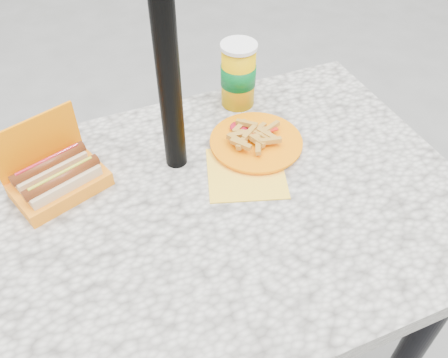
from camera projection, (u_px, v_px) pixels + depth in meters
name	position (u px, v px, depth m)	size (l,w,h in m)	color
ground	(208.00, 358.00, 1.56)	(60.00, 60.00, 0.00)	slate
picnic_table	(202.00, 238.00, 1.11)	(1.20, 0.80, 0.75)	beige
umbrella_pole	(163.00, 25.00, 0.89)	(0.05, 0.05, 2.20)	black
hotdog_box	(57.00, 177.00, 1.04)	(0.23, 0.19, 0.16)	orange
fries_plate	(255.00, 143.00, 1.16)	(0.29, 0.31, 0.04)	yellow
soda_cup	(238.00, 75.00, 1.24)	(0.09, 0.09, 0.18)	#E9AC00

